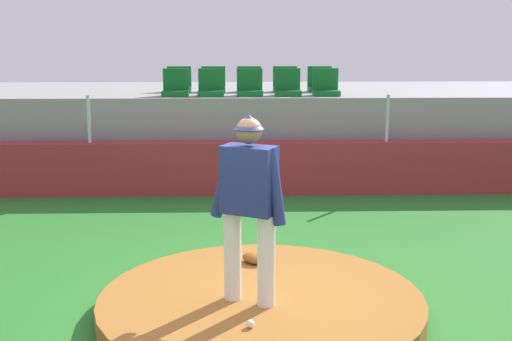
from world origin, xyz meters
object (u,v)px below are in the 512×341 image
fielding_glove (254,258)px  stadium_chair_8 (285,84)px  pitcher (249,196)px  stadium_chair_3 (288,87)px  stadium_chair_1 (211,87)px  stadium_chair_2 (250,87)px  stadium_chair_0 (176,87)px  stadium_chair_4 (326,87)px  stadium_chair_6 (213,84)px  stadium_chair_7 (249,84)px  stadium_chair_9 (320,84)px  baseball (250,324)px  stadium_chair_5 (179,84)px

fielding_glove → stadium_chair_8: stadium_chair_8 is taller
pitcher → stadium_chair_3: 6.30m
stadium_chair_1 → stadium_chair_2: same height
stadium_chair_0 → stadium_chair_2: same height
stadium_chair_3 → stadium_chair_4: (0.72, 0.01, 0.00)m
stadium_chair_4 → stadium_chair_6: same height
stadium_chair_3 → stadium_chair_8: size_ratio=1.00×
pitcher → stadium_chair_4: size_ratio=3.65×
stadium_chair_7 → stadium_chair_9: bearing=-179.8°
baseball → stadium_chair_0: bearing=100.5°
stadium_chair_0 → stadium_chair_7: (1.38, 0.87, 0.00)m
fielding_glove → stadium_chair_8: (0.78, 6.01, 1.55)m
fielding_glove → stadium_chair_7: stadium_chair_7 is taller
fielding_glove → stadium_chair_1: stadium_chair_1 is taller
stadium_chair_9 → fielding_glove: bearing=76.2°
fielding_glove → stadium_chair_9: stadium_chair_9 is taller
stadium_chair_4 → stadium_chair_7: 1.66m
stadium_chair_1 → stadium_chair_5: size_ratio=1.00×
stadium_chair_3 → pitcher: bearing=82.4°
stadium_chair_5 → stadium_chair_2: bearing=147.3°
stadium_chair_0 → stadium_chair_5: 0.92m
stadium_chair_2 → stadium_chair_9: bearing=-148.9°
stadium_chair_8 → stadium_chair_6: bearing=-0.3°
stadium_chair_3 → stadium_chair_6: 1.68m
stadium_chair_2 → stadium_chair_8: (0.73, 0.88, 0.00)m
stadium_chair_3 → stadium_chair_4: size_ratio=1.00×
stadium_chair_2 → fielding_glove: bearing=89.4°
pitcher → stadium_chair_9: 7.27m
stadium_chair_6 → stadium_chair_9: 2.14m
baseball → stadium_chair_3: (0.83, 6.80, 1.57)m
stadium_chair_6 → stadium_chair_2: bearing=128.9°
baseball → stadium_chair_1: (-0.60, 6.77, 1.57)m
fielding_glove → stadium_chair_3: size_ratio=0.60×
stadium_chair_6 → stadium_chair_8: (1.44, -0.01, 0.00)m
fielding_glove → stadium_chair_0: stadium_chair_0 is taller
fielding_glove → stadium_chair_5: stadium_chair_5 is taller
pitcher → stadium_chair_8: size_ratio=3.65×
pitcher → stadium_chair_0: 6.35m
stadium_chair_7 → baseball: bearing=89.1°
baseball → stadium_chair_8: bearing=83.7°
fielding_glove → stadium_chair_3: stadium_chair_3 is taller
fielding_glove → stadium_chair_6: 6.24m
baseball → stadium_chair_2: stadium_chair_2 is taller
stadium_chair_4 → stadium_chair_7: (-1.42, 0.85, 0.00)m
stadium_chair_5 → stadium_chair_4: bearing=162.5°
stadium_chair_9 → stadium_chair_0: bearing=17.4°
pitcher → stadium_chair_1: (-0.60, 6.20, 0.54)m
stadium_chair_1 → stadium_chair_8: bearing=-148.0°
stadium_chair_7 → stadium_chair_8: same height
stadium_chair_7 → stadium_chair_9: 1.42m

